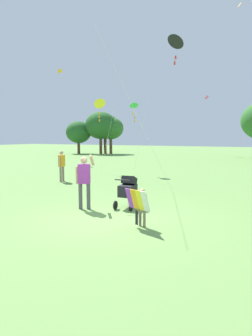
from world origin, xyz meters
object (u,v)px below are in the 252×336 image
(person_adult_flyer, at_px, (84,178))
(child_with_butterfly_kite, at_px, (141,203))
(kite_orange_delta, at_px, (100,104))
(kite_adult_black, at_px, (175,43))
(kite_green_novelty, at_px, (134,107))
(stroller, at_px, (128,189))
(person_sitting_far, at_px, (62,164))

(person_adult_flyer, bearing_deg, child_with_butterfly_kite, -21.74)
(child_with_butterfly_kite, bearing_deg, kite_orange_delta, 126.28)
(kite_adult_black, height_order, kite_green_novelty, kite_adult_black)
(stroller, bearing_deg, kite_adult_black, 80.08)
(person_adult_flyer, distance_m, person_sitting_far, 5.99)
(person_adult_flyer, relative_size, kite_adult_black, 0.28)
(child_with_butterfly_kite, distance_m, kite_orange_delta, 12.26)
(person_adult_flyer, bearing_deg, person_sitting_far, 135.12)
(child_with_butterfly_kite, distance_m, kite_green_novelty, 11.40)
(child_with_butterfly_kite, distance_m, person_sitting_far, 8.36)
(kite_green_novelty, bearing_deg, kite_adult_black, -51.25)
(child_with_butterfly_kite, bearing_deg, person_sitting_far, 141.90)
(kite_adult_black, distance_m, kite_orange_delta, 7.99)
(kite_adult_black, relative_size, kite_orange_delta, 1.33)
(kite_orange_delta, bearing_deg, person_adult_flyer, -61.62)
(stroller, xyz_separation_m, kite_orange_delta, (-5.73, 7.73, 3.65))
(child_with_butterfly_kite, distance_m, kite_adult_black, 7.06)
(person_adult_flyer, distance_m, kite_orange_delta, 10.20)
(person_sitting_far, bearing_deg, kite_green_novelty, 68.39)
(stroller, bearing_deg, kite_green_novelty, 113.66)
(person_adult_flyer, height_order, kite_adult_black, kite_adult_black)
(child_with_butterfly_kite, relative_size, kite_green_novelty, 0.23)
(person_sitting_far, bearing_deg, kite_orange_delta, 94.70)
(kite_adult_black, distance_m, kite_green_novelty, 6.74)
(kite_orange_delta, bearing_deg, stroller, -53.46)
(kite_green_novelty, height_order, person_sitting_far, kite_green_novelty)
(kite_orange_delta, relative_size, kite_green_novelty, 1.07)
(kite_orange_delta, xyz_separation_m, person_sitting_far, (0.35, -4.28, -3.34))
(person_adult_flyer, distance_m, kite_green_novelty, 9.67)
(person_adult_flyer, height_order, kite_green_novelty, kite_green_novelty)
(stroller, xyz_separation_m, kite_adult_black, (0.53, 3.01, 5.20))
(child_with_butterfly_kite, xyz_separation_m, stroller, (-1.20, 1.71, 0.00))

